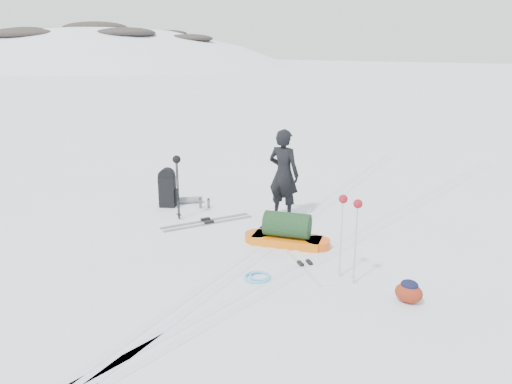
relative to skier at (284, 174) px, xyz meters
The scene contains 13 objects.
ground 1.69m from the skier, 67.42° to the right, with size 200.00×200.00×0.00m, color white.
ski_tracks 1.55m from the skier, 19.44° to the right, with size 3.38×17.97×0.01m.
skier is the anchor object (origin of this frame).
pulk_sled 1.71m from the skier, 57.44° to the right, with size 1.71×0.89×0.63m.
expedition_rucksack 2.75m from the skier, 164.01° to the right, with size 0.76×0.92×0.91m.
ski_poles_black 2.26m from the skier, 143.93° to the right, with size 0.20×0.17×1.41m.
ski_poles_silver 3.14m from the skier, 41.27° to the right, with size 0.43×0.25×1.39m.
touring_skis_grey 1.92m from the skier, 135.00° to the right, with size 1.22×1.88×0.07m.
touring_skis_white 2.65m from the skier, 51.41° to the right, with size 1.43×1.22×0.06m.
rope_coil 3.16m from the skier, 67.78° to the right, with size 0.47×0.47×0.05m.
small_daypack 4.16m from the skier, 33.41° to the right, with size 0.51×0.48×0.35m.
thermos_pair 2.07m from the skier, 166.53° to the right, with size 0.22×0.19×0.25m.
stuff_sack 1.44m from the skier, 75.83° to the right, with size 0.41×0.35×0.22m.
Camera 1 is at (4.55, -7.69, 3.64)m, focal length 35.00 mm.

